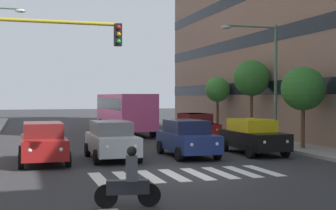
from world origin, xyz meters
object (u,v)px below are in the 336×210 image
bus_behind_traffic (124,109)px  street_tree_1 (303,89)px  car_row2_0 (196,126)px  car_3 (43,142)px  motorcycle_with_rider (129,182)px  car_2 (111,140)px  car_row2_1 (195,126)px  car_1 (187,138)px  street_tree_2 (252,78)px  street_tree_3 (218,90)px  traffic_light_gantry (26,69)px  car_0 (253,136)px  street_lamp_left (266,70)px

bus_behind_traffic → street_tree_1: size_ratio=2.47×
car_row2_0 → bus_behind_traffic: bus_behind_traffic is taller
car_3 → motorcycle_with_rider: bearing=101.0°
car_2 → car_row2_1: size_ratio=1.00×
car_3 → street_tree_1: street_tree_1 is taller
car_row2_0 → motorcycle_with_rider: (8.28, 17.27, -0.24)m
car_1 → car_row2_1: bearing=-113.1°
car_3 → motorcycle_with_rider: (-1.75, 8.97, -0.24)m
car_1 → street_tree_2: bearing=-135.1°
street_tree_3 → street_tree_1: bearing=88.1°
car_1 → street_tree_2: street_tree_2 is taller
car_row2_0 → traffic_light_gantry: size_ratio=0.81×
street_tree_1 → car_0: bearing=9.7°
car_1 → traffic_light_gantry: traffic_light_gantry is taller
motorcycle_with_rider → street_tree_2: (-11.70, -16.06, 3.37)m
bus_behind_traffic → car_row2_1: bearing=118.0°
car_0 → car_1: size_ratio=1.00×
street_lamp_left → street_tree_3: street_lamp_left is taller
street_lamp_left → car_3: bearing=12.4°
car_1 → car_row2_0: (-3.46, -8.08, 0.00)m
car_3 → street_tree_3: street_tree_3 is taller
car_2 → car_3: size_ratio=1.00×
car_1 → street_lamp_left: bearing=-156.1°
street_tree_3 → traffic_light_gantry: bearing=51.2°
car_1 → street_tree_3: size_ratio=1.06×
car_row2_0 → motorcycle_with_rider: bearing=64.4°
street_tree_3 → car_row2_1: bearing=53.4°
street_lamp_left → traffic_light_gantry: bearing=30.1°
car_0 → street_tree_3: size_ratio=1.06×
street_tree_2 → street_tree_3: bearing=-91.6°
traffic_light_gantry → car_2: bearing=-126.4°
car_3 → street_tree_3: 19.04m
traffic_light_gantry → street_tree_3: traffic_light_gantry is taller
motorcycle_with_rider → street_tree_2: bearing=-126.1°
car_0 → street_tree_1: 4.00m
car_2 → car_0: bearing=179.7°
car_row2_0 → street_lamp_left: street_lamp_left is taller
car_0 → street_tree_2: (-3.44, -6.86, 3.13)m
street_lamp_left → street_tree_2: (-1.38, -4.43, -0.29)m
motorcycle_with_rider → street_tree_2: 20.15m
traffic_light_gantry → street_tree_1: traffic_light_gantry is taller
car_2 → motorcycle_with_rider: 9.33m
traffic_light_gantry → car_row2_0: bearing=-129.5°
car_0 → motorcycle_with_rider: 12.37m
street_tree_1 → car_1: bearing=4.8°
car_1 → motorcycle_with_rider: 10.39m
car_2 → street_tree_2: 12.87m
car_3 → car_row2_0: 13.02m
car_3 → car_0: bearing=-178.7°
bus_behind_traffic → car_3: bearing=65.7°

